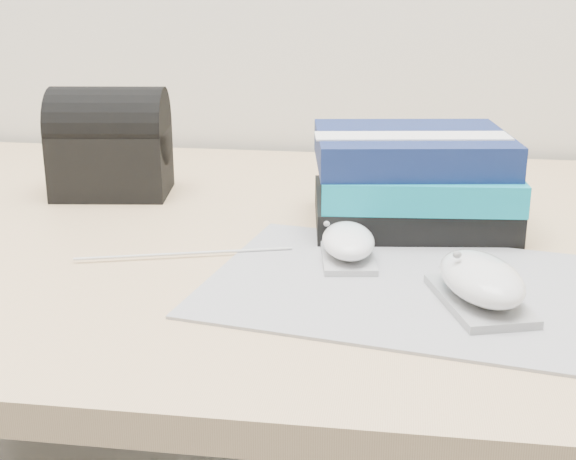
# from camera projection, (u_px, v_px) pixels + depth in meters

# --- Properties ---
(desk) EXTENTS (1.60, 0.80, 0.73)m
(desk) POSITION_uv_depth(u_px,v_px,m) (392.00, 393.00, 1.03)
(desk) COLOR tan
(desk) RESTS_ON ground
(mousepad) EXTENTS (0.39, 0.33, 0.00)m
(mousepad) POSITION_uv_depth(u_px,v_px,m) (396.00, 285.00, 0.75)
(mousepad) COLOR gray
(mousepad) RESTS_ON desk
(mouse_rear) EXTENTS (0.07, 0.10, 0.04)m
(mouse_rear) POSITION_uv_depth(u_px,v_px,m) (348.00, 243.00, 0.81)
(mouse_rear) COLOR #AAAAAD
(mouse_rear) RESTS_ON mousepad
(mouse_front) EXTENTS (0.10, 0.13, 0.05)m
(mouse_front) POSITION_uv_depth(u_px,v_px,m) (481.00, 282.00, 0.70)
(mouse_front) COLOR #959597
(mouse_front) RESTS_ON mousepad
(usb_cable) EXTENTS (0.22, 0.07, 0.00)m
(usb_cable) POSITION_uv_depth(u_px,v_px,m) (185.00, 254.00, 0.83)
(usb_cable) COLOR silver
(usb_cable) RESTS_ON mousepad
(book_stack) EXTENTS (0.24, 0.20, 0.11)m
(book_stack) POSITION_uv_depth(u_px,v_px,m) (413.00, 180.00, 0.92)
(book_stack) COLOR black
(book_stack) RESTS_ON desk
(pouch) EXTENTS (0.16, 0.12, 0.14)m
(pouch) POSITION_uv_depth(u_px,v_px,m) (110.00, 143.00, 1.03)
(pouch) COLOR black
(pouch) RESTS_ON desk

